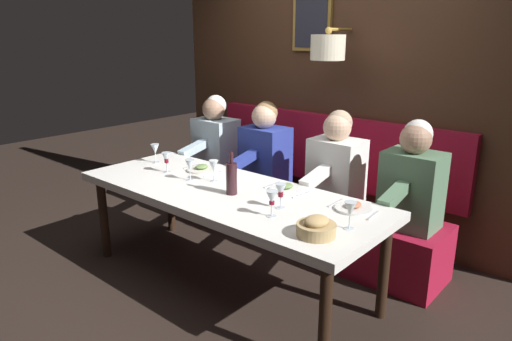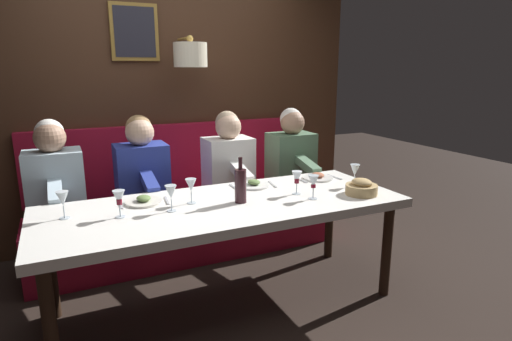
# 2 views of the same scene
# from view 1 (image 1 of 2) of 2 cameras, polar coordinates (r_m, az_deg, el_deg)

# --- Properties ---
(ground_plane) EXTENTS (12.00, 12.00, 0.00)m
(ground_plane) POSITION_cam_1_polar(r_m,az_deg,el_deg) (3.61, -3.54, -13.55)
(ground_plane) COLOR black
(dining_table) EXTENTS (0.90, 2.35, 0.74)m
(dining_table) POSITION_cam_1_polar(r_m,az_deg,el_deg) (3.33, -3.75, -3.45)
(dining_table) COLOR silver
(dining_table) RESTS_ON ground_plane
(banquette_bench) EXTENTS (0.52, 2.55, 0.45)m
(banquette_bench) POSITION_cam_1_polar(r_m,az_deg,el_deg) (4.13, 5.09, -6.10)
(banquette_bench) COLOR maroon
(banquette_bench) RESTS_ON ground_plane
(back_wall_panel) EXTENTS (0.59, 3.75, 2.90)m
(back_wall_panel) POSITION_cam_1_polar(r_m,az_deg,el_deg) (4.31, 10.01, 10.44)
(back_wall_panel) COLOR #422819
(back_wall_panel) RESTS_ON ground_plane
(diner_nearest) EXTENTS (0.60, 0.40, 0.79)m
(diner_nearest) POSITION_cam_1_polar(r_m,az_deg,el_deg) (3.47, 18.69, -1.00)
(diner_nearest) COLOR #567A5B
(diner_nearest) RESTS_ON banquette_bench
(diner_near) EXTENTS (0.60, 0.40, 0.79)m
(diner_near) POSITION_cam_1_polar(r_m,az_deg,el_deg) (3.74, 9.84, 0.86)
(diner_near) COLOR white
(diner_near) RESTS_ON banquette_bench
(diner_middle) EXTENTS (0.60, 0.40, 0.79)m
(diner_middle) POSITION_cam_1_polar(r_m,az_deg,el_deg) (4.15, 1.08, 2.68)
(diner_middle) COLOR #283893
(diner_middle) RESTS_ON banquette_bench
(diner_far) EXTENTS (0.60, 0.40, 0.79)m
(diner_far) POSITION_cam_1_polar(r_m,az_deg,el_deg) (4.57, -5.04, 3.92)
(diner_far) COLOR silver
(diner_far) RESTS_ON banquette_bench
(place_setting_0) EXTENTS (0.24, 0.32, 0.05)m
(place_setting_0) POSITION_cam_1_polar(r_m,az_deg,el_deg) (3.29, 3.74, -2.20)
(place_setting_0) COLOR white
(place_setting_0) RESTS_ON dining_table
(place_setting_1) EXTENTS (0.24, 0.32, 0.05)m
(place_setting_1) POSITION_cam_1_polar(r_m,az_deg,el_deg) (3.78, -6.69, 0.21)
(place_setting_1) COLOR silver
(place_setting_1) RESTS_ON dining_table
(place_setting_2) EXTENTS (0.24, 0.31, 0.05)m
(place_setting_2) POSITION_cam_1_polar(r_m,az_deg,el_deg) (3.00, 11.94, -4.46)
(place_setting_2) COLOR silver
(place_setting_2) RESTS_ON dining_table
(wine_glass_0) EXTENTS (0.07, 0.07, 0.16)m
(wine_glass_0) POSITION_cam_1_polar(r_m,az_deg,el_deg) (3.46, -5.24, 0.50)
(wine_glass_0) COLOR silver
(wine_glass_0) RESTS_ON dining_table
(wine_glass_1) EXTENTS (0.07, 0.07, 0.16)m
(wine_glass_1) POSITION_cam_1_polar(r_m,az_deg,el_deg) (2.92, 3.06, -2.55)
(wine_glass_1) COLOR silver
(wine_glass_1) RESTS_ON dining_table
(wine_glass_2) EXTENTS (0.07, 0.07, 0.16)m
(wine_glass_2) POSITION_cam_1_polar(r_m,az_deg,el_deg) (4.05, -12.32, 2.54)
(wine_glass_2) COLOR silver
(wine_glass_2) RESTS_ON dining_table
(wine_glass_3) EXTENTS (0.07, 0.07, 0.16)m
(wine_glass_3) POSITION_cam_1_polar(r_m,az_deg,el_deg) (3.75, -10.98, 1.48)
(wine_glass_3) COLOR silver
(wine_glass_3) RESTS_ON dining_table
(wine_glass_4) EXTENTS (0.07, 0.07, 0.16)m
(wine_glass_4) POSITION_cam_1_polar(r_m,az_deg,el_deg) (3.51, -8.16, 0.62)
(wine_glass_4) COLOR silver
(wine_glass_4) RESTS_ON dining_table
(wine_glass_5) EXTENTS (0.07, 0.07, 0.16)m
(wine_glass_5) POSITION_cam_1_polar(r_m,az_deg,el_deg) (2.79, 1.97, -3.47)
(wine_glass_5) COLOR silver
(wine_glass_5) RESTS_ON dining_table
(wine_glass_6) EXTENTS (0.07, 0.07, 0.16)m
(wine_glass_6) POSITION_cam_1_polar(r_m,az_deg,el_deg) (2.67, 11.51, -4.76)
(wine_glass_6) COLOR silver
(wine_glass_6) RESTS_ON dining_table
(wine_bottle) EXTENTS (0.08, 0.08, 0.30)m
(wine_bottle) POSITION_cam_1_polar(r_m,az_deg,el_deg) (3.18, -3.03, -0.92)
(wine_bottle) COLOR #33191E
(wine_bottle) RESTS_ON dining_table
(bread_bowl) EXTENTS (0.22, 0.22, 0.12)m
(bread_bowl) POSITION_cam_1_polar(r_m,az_deg,el_deg) (2.58, 7.43, -6.96)
(bread_bowl) COLOR tan
(bread_bowl) RESTS_ON dining_table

